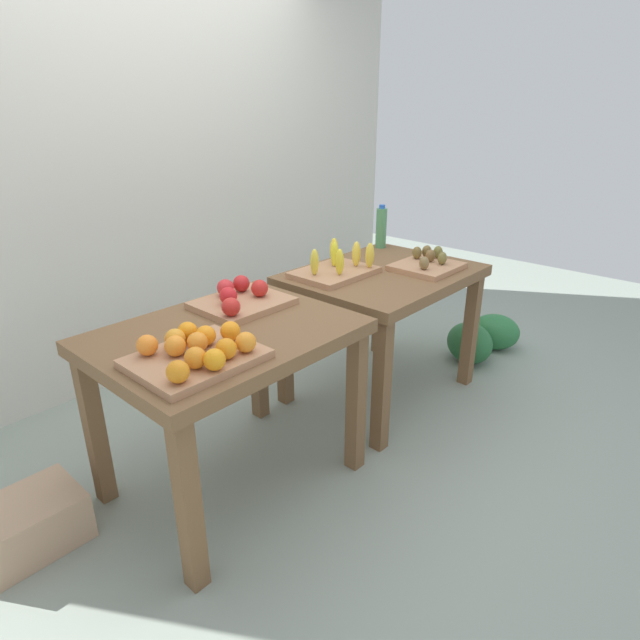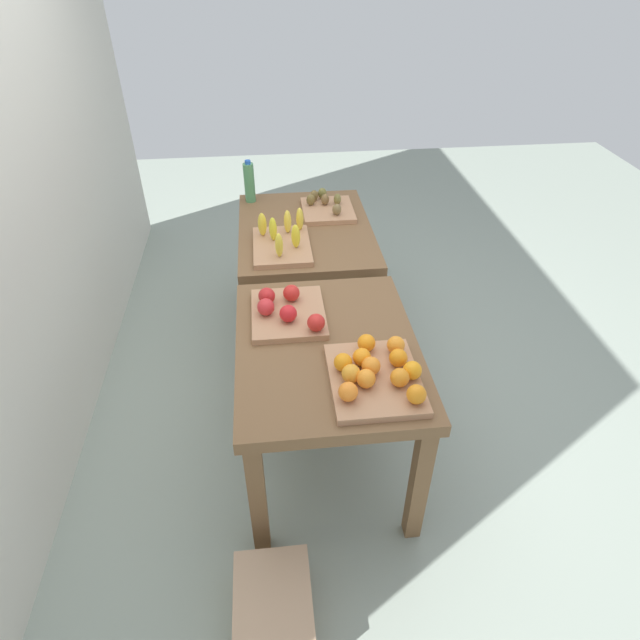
% 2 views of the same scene
% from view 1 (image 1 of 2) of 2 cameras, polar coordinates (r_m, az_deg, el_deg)
% --- Properties ---
extents(ground_plane, '(8.00, 8.00, 0.00)m').
position_cam_1_polar(ground_plane, '(2.89, -0.36, -11.87)').
color(ground_plane, gray).
extents(back_wall, '(4.40, 0.12, 3.00)m').
position_cam_1_polar(back_wall, '(3.45, -18.21, 19.23)').
color(back_wall, beige).
rests_on(back_wall, ground_plane).
extents(display_table_left, '(1.04, 0.80, 0.77)m').
position_cam_1_polar(display_table_left, '(2.24, -10.16, -3.72)').
color(display_table_left, brown).
rests_on(display_table_left, ground_plane).
extents(display_table_right, '(1.04, 0.80, 0.77)m').
position_cam_1_polar(display_table_right, '(2.99, 6.89, 3.27)').
color(display_table_right, brown).
rests_on(display_table_right, ground_plane).
extents(orange_bin, '(0.44, 0.38, 0.11)m').
position_cam_1_polar(orange_bin, '(1.91, -13.27, -3.39)').
color(orange_bin, tan).
rests_on(orange_bin, display_table_left).
extents(apple_bin, '(0.40, 0.34, 0.11)m').
position_cam_1_polar(apple_bin, '(2.42, -8.70, 2.29)').
color(apple_bin, tan).
rests_on(apple_bin, display_table_left).
extents(banana_crate, '(0.44, 0.32, 0.17)m').
position_cam_1_polar(banana_crate, '(2.85, 1.82, 5.74)').
color(banana_crate, tan).
rests_on(banana_crate, display_table_right).
extents(kiwi_bin, '(0.36, 0.32, 0.10)m').
position_cam_1_polar(kiwi_bin, '(3.03, 11.67, 6.04)').
color(kiwi_bin, tan).
rests_on(kiwi_bin, display_table_right).
extents(water_bottle, '(0.07, 0.07, 0.28)m').
position_cam_1_polar(water_bottle, '(3.43, 6.71, 10.00)').
color(water_bottle, '#4C8C59').
rests_on(water_bottle, display_table_right).
extents(watermelon_pile, '(0.69, 0.45, 0.27)m').
position_cam_1_polar(watermelon_pile, '(3.80, 17.27, -1.84)').
color(watermelon_pile, '#2A713B').
rests_on(watermelon_pile, ground_plane).
extents(cardboard_produce_box, '(0.40, 0.30, 0.21)m').
position_cam_1_polar(cardboard_produce_box, '(2.48, -29.31, -18.91)').
color(cardboard_produce_box, tan).
rests_on(cardboard_produce_box, ground_plane).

